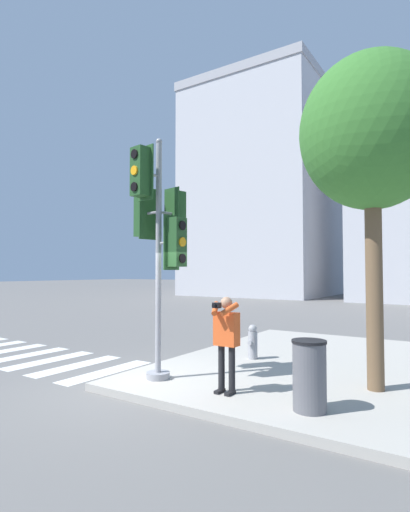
{
  "coord_description": "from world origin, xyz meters",
  "views": [
    {
      "loc": [
        5.3,
        -5.37,
        2.14
      ],
      "look_at": [
        1.27,
        0.74,
        2.43
      ],
      "focal_mm": 28.0,
      "sensor_mm": 36.0,
      "label": 1
    }
  ],
  "objects_px": {
    "street_tree": "(372,134)",
    "fire_hydrant": "(253,342)",
    "person_photographer": "(226,335)",
    "traffic_signal_pole": "(159,226)",
    "trash_bin": "(309,375)"
  },
  "relations": [
    {
      "from": "fire_hydrant",
      "to": "trash_bin",
      "type": "distance_m",
      "value": 3.47
    },
    {
      "from": "person_photographer",
      "to": "street_tree",
      "type": "height_order",
      "value": "street_tree"
    },
    {
      "from": "fire_hydrant",
      "to": "trash_bin",
      "type": "bearing_deg",
      "value": -49.77
    },
    {
      "from": "traffic_signal_pole",
      "to": "street_tree",
      "type": "height_order",
      "value": "street_tree"
    },
    {
      "from": "street_tree",
      "to": "fire_hydrant",
      "type": "height_order",
      "value": "street_tree"
    },
    {
      "from": "person_photographer",
      "to": "trash_bin",
      "type": "xyz_separation_m",
      "value": [
        1.44,
        -0.07,
        -0.44
      ]
    },
    {
      "from": "traffic_signal_pole",
      "to": "trash_bin",
      "type": "bearing_deg",
      "value": -2.82
    },
    {
      "from": "person_photographer",
      "to": "fire_hydrant",
      "type": "xyz_separation_m",
      "value": [
        -0.8,
        2.57,
        -0.56
      ]
    },
    {
      "from": "traffic_signal_pole",
      "to": "person_photographer",
      "type": "xyz_separation_m",
      "value": [
        1.52,
        -0.07,
        -1.92
      ]
    },
    {
      "from": "fire_hydrant",
      "to": "street_tree",
      "type": "bearing_deg",
      "value": -19.82
    },
    {
      "from": "person_photographer",
      "to": "street_tree",
      "type": "relative_size",
      "value": 0.27
    },
    {
      "from": "traffic_signal_pole",
      "to": "street_tree",
      "type": "bearing_deg",
      "value": 22.55
    },
    {
      "from": "person_photographer",
      "to": "street_tree",
      "type": "bearing_deg",
      "value": 37.25
    },
    {
      "from": "person_photographer",
      "to": "trash_bin",
      "type": "height_order",
      "value": "person_photographer"
    },
    {
      "from": "traffic_signal_pole",
      "to": "street_tree",
      "type": "distance_m",
      "value": 4.15
    }
  ]
}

